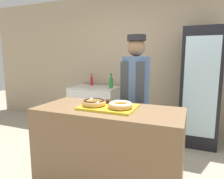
% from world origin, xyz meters
% --- Properties ---
extents(wall_back, '(8.00, 0.06, 2.70)m').
position_xyz_m(wall_back, '(0.00, 2.13, 1.35)').
color(wall_back, tan).
rests_on(wall_back, ground_plane).
extents(display_counter, '(1.49, 0.67, 0.92)m').
position_xyz_m(display_counter, '(0.00, 0.00, 0.46)').
color(display_counter, brown).
rests_on(display_counter, ground_plane).
extents(serving_tray, '(0.56, 0.38, 0.02)m').
position_xyz_m(serving_tray, '(0.00, 0.00, 0.94)').
color(serving_tray, yellow).
rests_on(serving_tray, display_counter).
extents(donut_chocolate_glaze, '(0.25, 0.25, 0.06)m').
position_xyz_m(donut_chocolate_glaze, '(-0.14, -0.04, 0.98)').
color(donut_chocolate_glaze, tan).
rests_on(donut_chocolate_glaze, serving_tray).
extents(donut_light_glaze, '(0.25, 0.25, 0.06)m').
position_xyz_m(donut_light_glaze, '(0.14, -0.04, 0.98)').
color(donut_light_glaze, tan).
rests_on(donut_light_glaze, serving_tray).
extents(brownie_back_left, '(0.09, 0.09, 0.03)m').
position_xyz_m(brownie_back_left, '(-0.05, 0.13, 0.96)').
color(brownie_back_left, black).
rests_on(brownie_back_left, serving_tray).
extents(brownie_back_right, '(0.09, 0.09, 0.03)m').
position_xyz_m(brownie_back_right, '(0.05, 0.13, 0.96)').
color(brownie_back_right, black).
rests_on(brownie_back_right, serving_tray).
extents(baker_person, '(0.35, 0.35, 1.71)m').
position_xyz_m(baker_person, '(0.10, 0.66, 0.91)').
color(baker_person, '#4C4C51').
rests_on(baker_person, ground_plane).
extents(beverage_fridge, '(0.58, 0.67, 1.90)m').
position_xyz_m(beverage_fridge, '(0.89, 1.74, 0.95)').
color(beverage_fridge, black).
rests_on(beverage_fridge, ground_plane).
extents(chest_freezer, '(0.94, 0.64, 0.85)m').
position_xyz_m(chest_freezer, '(-1.04, 1.74, 0.43)').
color(chest_freezer, silver).
rests_on(chest_freezer, ground_plane).
extents(bottle_red, '(0.06, 0.06, 0.25)m').
position_xyz_m(bottle_red, '(-1.21, 1.92, 0.95)').
color(bottle_red, red).
rests_on(bottle_red, chest_freezer).
extents(bottle_green, '(0.08, 0.08, 0.28)m').
position_xyz_m(bottle_green, '(-0.68, 1.71, 0.96)').
color(bottle_green, '#2D8C38').
rests_on(bottle_green, chest_freezer).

